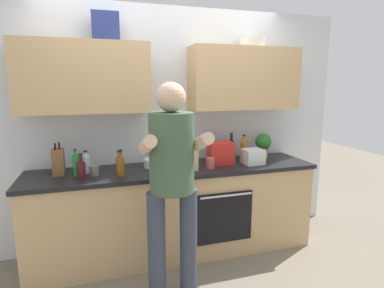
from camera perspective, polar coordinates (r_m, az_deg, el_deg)
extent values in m
plane|color=#756B5B|center=(3.46, -2.89, -18.92)|extent=(12.00, 12.00, 0.00)
cube|color=silver|center=(3.39, -4.59, 2.91)|extent=(4.00, 0.06, 2.50)
cube|color=tan|center=(3.09, -19.04, 11.39)|extent=(1.18, 0.32, 0.65)
cube|color=tan|center=(3.45, 9.50, 11.68)|extent=(1.18, 0.32, 0.65)
cylinder|color=silver|center=(3.51, 10.87, 17.76)|extent=(0.26, 0.26, 0.10)
cube|color=navy|center=(3.13, -15.55, 19.85)|extent=(0.24, 0.20, 0.25)
cube|color=tan|center=(3.27, -2.96, -12.34)|extent=(2.80, 0.60, 0.86)
cube|color=black|center=(3.12, -3.04, -4.70)|extent=(2.84, 0.64, 0.04)
cube|color=black|center=(3.11, 6.04, -13.23)|extent=(0.56, 0.02, 0.50)
cylinder|color=silver|center=(3.00, 6.30, -9.37)|extent=(0.52, 0.02, 0.02)
cylinder|color=#383D4C|center=(2.59, -6.47, -18.28)|extent=(0.14, 0.14, 0.91)
cylinder|color=#383D4C|center=(2.64, -0.66, -17.58)|extent=(0.14, 0.14, 0.91)
cylinder|color=#3F593F|center=(2.35, -3.74, -1.56)|extent=(0.34, 0.34, 0.60)
sphere|color=#D8AD8C|center=(2.30, -3.86, 8.52)|extent=(0.22, 0.22, 0.22)
cylinder|color=#D8AD8C|center=(2.18, -8.15, -0.19)|extent=(0.09, 0.31, 0.19)
cylinder|color=#D8AD8C|center=(2.27, 1.85, 0.37)|extent=(0.09, 0.31, 0.19)
cylinder|color=#198C33|center=(2.99, -20.39, -3.75)|extent=(0.05, 0.05, 0.19)
cylinder|color=#198C33|center=(2.97, -20.54, -1.54)|extent=(0.02, 0.02, 0.05)
cylinder|color=black|center=(2.96, -20.58, -1.00)|extent=(0.03, 0.03, 0.01)
cylinder|color=orange|center=(3.50, 9.40, -1.12)|extent=(0.07, 0.07, 0.20)
cylinder|color=orange|center=(3.48, 9.46, 0.96)|extent=(0.03, 0.03, 0.06)
cylinder|color=black|center=(3.47, 9.48, 1.56)|extent=(0.03, 0.03, 0.01)
cylinder|color=#471419|center=(2.89, -19.56, -4.58)|extent=(0.08, 0.08, 0.15)
cylinder|color=#471419|center=(2.87, -19.69, -2.55)|extent=(0.03, 0.03, 0.06)
cylinder|color=black|center=(2.86, -19.74, -1.81)|extent=(0.04, 0.04, 0.02)
cylinder|color=silver|center=(3.06, -18.75, -3.54)|extent=(0.08, 0.08, 0.17)
cylinder|color=silver|center=(3.04, -18.86, -1.72)|extent=(0.03, 0.03, 0.03)
cylinder|color=black|center=(3.04, -18.88, -1.29)|extent=(0.03, 0.03, 0.01)
cylinder|color=black|center=(3.45, 7.15, -1.09)|extent=(0.06, 0.06, 0.22)
cylinder|color=black|center=(3.42, 7.21, 1.23)|extent=(0.03, 0.03, 0.07)
cylinder|color=black|center=(3.41, 7.22, 1.89)|extent=(0.03, 0.03, 0.01)
cylinder|color=#8C4C14|center=(2.90, -12.95, -4.09)|extent=(0.08, 0.08, 0.16)
cylinder|color=#8C4C14|center=(2.88, -13.04, -1.97)|extent=(0.04, 0.04, 0.06)
cylinder|color=black|center=(2.87, -13.07, -1.21)|extent=(0.05, 0.05, 0.02)
cylinder|color=slate|center=(2.97, -17.36, -4.63)|extent=(0.08, 0.08, 0.09)
cylinder|color=#BF4C47|center=(3.08, 3.35, -3.48)|extent=(0.09, 0.09, 0.11)
cylinder|color=silver|center=(3.15, -6.72, -3.44)|extent=(0.23, 0.23, 0.08)
cube|color=brown|center=(3.09, -23.20, -3.04)|extent=(0.10, 0.14, 0.24)
cylinder|color=black|center=(3.05, -23.72, -0.44)|extent=(0.02, 0.02, 0.06)
cylinder|color=black|center=(3.08, -23.09, -0.27)|extent=(0.02, 0.02, 0.06)
cylinder|color=#9E6647|center=(3.61, 12.78, -1.56)|extent=(0.12, 0.12, 0.11)
sphere|color=#2D6B28|center=(3.58, 12.87, 0.44)|extent=(0.18, 0.18, 0.18)
cube|color=red|center=(3.26, 5.21, -1.60)|extent=(0.27, 0.22, 0.23)
cube|color=tan|center=(3.03, -0.98, -2.84)|extent=(0.25, 0.19, 0.19)
cube|color=silver|center=(3.31, 11.02, -2.24)|extent=(0.21, 0.19, 0.16)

